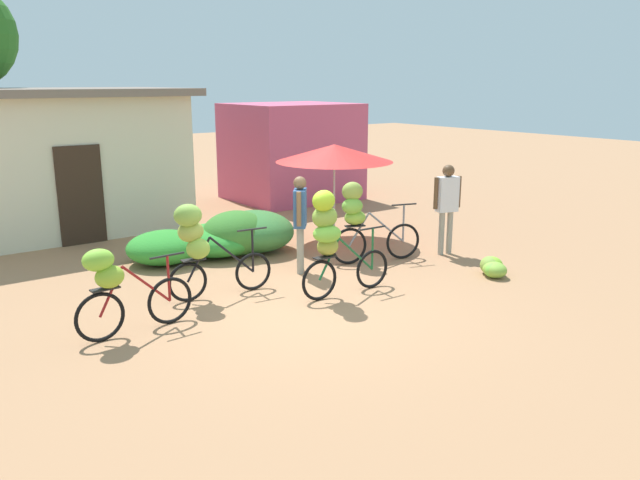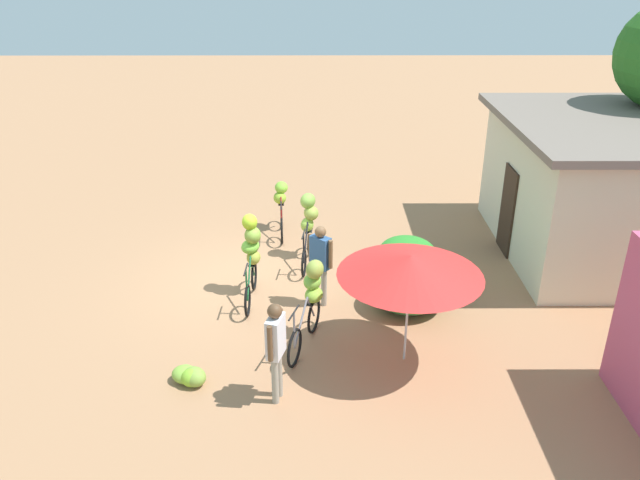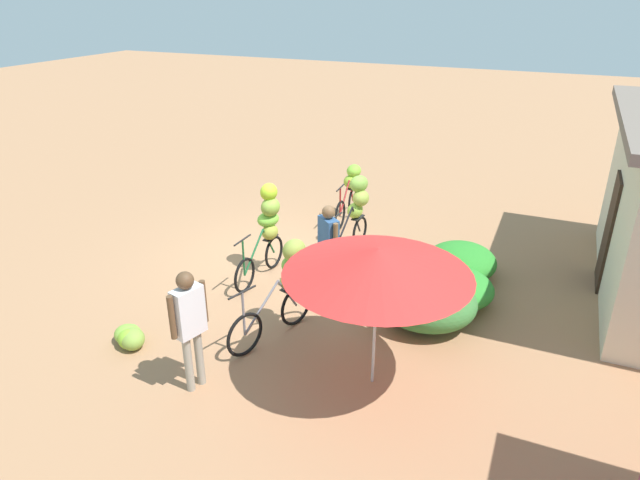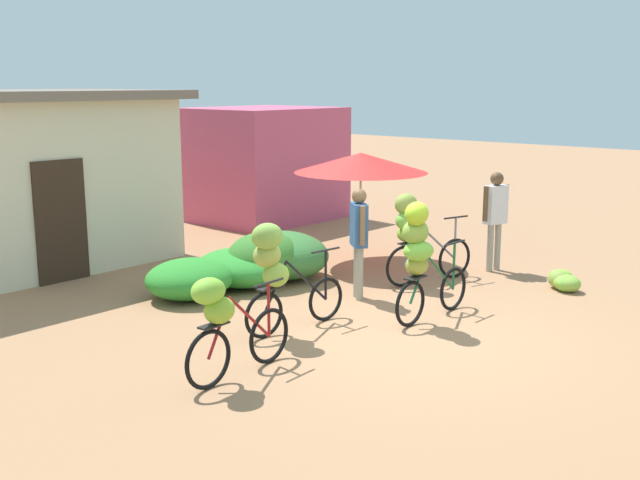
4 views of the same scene
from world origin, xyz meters
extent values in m
plane|color=#A67652|center=(0.00, 0.00, 0.00)|extent=(60.00, 60.00, 0.00)
cube|color=beige|center=(-1.50, 7.36, 1.46)|extent=(5.04, 3.29, 2.92)
cube|color=#72665B|center=(-1.50, 7.36, 3.00)|extent=(5.54, 3.79, 0.16)
cube|color=#332319|center=(-1.50, 5.70, 1.00)|extent=(0.90, 0.06, 2.00)
cube|color=#C24D70|center=(4.82, 7.45, 1.32)|extent=(3.20, 2.80, 2.64)
ellipsoid|color=#2E8B2D|center=(-0.77, 3.37, 0.30)|extent=(1.37, 1.28, 0.60)
ellipsoid|color=#308E30|center=(0.26, 3.32, 0.29)|extent=(1.42, 1.58, 0.59)
ellipsoid|color=#39782B|center=(0.57, 3.10, 0.42)|extent=(1.30, 1.19, 0.85)
ellipsoid|color=#397737|center=(1.03, 3.15, 0.39)|extent=(1.46, 1.61, 0.78)
cylinder|color=beige|center=(2.76, 2.87, 0.96)|extent=(0.04, 0.04, 1.92)
cone|color=red|center=(2.76, 2.87, 1.82)|extent=(2.39, 2.39, 0.35)
torus|color=black|center=(-1.91, 0.52, 0.33)|extent=(0.66, 0.09, 0.66)
torus|color=black|center=(-2.89, 0.47, 0.33)|extent=(0.66, 0.09, 0.66)
cylinder|color=maroon|center=(-2.72, 0.48, 0.63)|extent=(0.37, 0.06, 0.62)
cylinder|color=maroon|center=(-2.23, 0.51, 0.63)|extent=(0.66, 0.07, 0.63)
cylinder|color=black|center=(-1.91, 0.52, 0.97)|extent=(0.50, 0.06, 0.03)
cylinder|color=maroon|center=(-1.91, 0.52, 0.65)|extent=(0.04, 0.04, 0.64)
cube|color=black|center=(-2.79, 0.47, 0.69)|extent=(0.37, 0.16, 0.02)
ellipsoid|color=#8BB32F|center=(-2.73, 0.45, 0.84)|extent=(0.45, 0.39, 0.29)
ellipsoid|color=#81C337|center=(-2.84, 0.49, 1.07)|extent=(0.40, 0.32, 0.28)
torus|color=black|center=(-0.26, 1.08, 0.31)|extent=(0.61, 0.12, 0.61)
torus|color=black|center=(-1.34, 1.20, 0.31)|extent=(0.61, 0.12, 0.61)
cylinder|color=black|center=(-1.15, 1.18, 0.63)|extent=(0.41, 0.08, 0.66)
cylinder|color=black|center=(-0.61, 1.12, 0.63)|extent=(0.72, 0.11, 0.67)
cylinder|color=black|center=(-0.26, 1.08, 0.99)|extent=(0.50, 0.08, 0.03)
cylinder|color=black|center=(-0.26, 1.08, 0.65)|extent=(0.04, 0.04, 0.69)
cube|color=black|center=(-1.23, 1.18, 0.64)|extent=(0.37, 0.18, 0.02)
ellipsoid|color=#8FB73F|center=(-1.16, 1.14, 0.81)|extent=(0.43, 0.38, 0.32)
ellipsoid|color=#95A741|center=(-1.23, 1.23, 1.07)|extent=(0.45, 0.38, 0.32)
ellipsoid|color=#7EA940|center=(-1.29, 1.16, 1.33)|extent=(0.49, 0.43, 0.34)
torus|color=black|center=(1.31, 0.03, 0.31)|extent=(0.63, 0.07, 0.63)
torus|color=black|center=(0.29, 0.06, 0.31)|extent=(0.63, 0.07, 0.63)
cylinder|color=#19592D|center=(0.47, 0.06, 0.62)|extent=(0.39, 0.05, 0.62)
cylinder|color=#19592D|center=(0.98, 0.04, 0.62)|extent=(0.69, 0.06, 0.63)
cylinder|color=black|center=(1.31, 0.03, 0.99)|extent=(0.50, 0.05, 0.03)
cylinder|color=#19592D|center=(1.31, 0.03, 0.65)|extent=(0.04, 0.04, 0.67)
cube|color=black|center=(0.39, 0.06, 0.66)|extent=(0.36, 0.15, 0.02)
ellipsoid|color=#979F38|center=(0.46, 0.09, 0.81)|extent=(0.37, 0.30, 0.28)
ellipsoid|color=#77BE3A|center=(0.41, 0.03, 1.03)|extent=(0.51, 0.45, 0.27)
ellipsoid|color=#7FA238|center=(0.41, 0.09, 1.27)|extent=(0.42, 0.34, 0.34)
ellipsoid|color=#9BC423|center=(0.35, 0.04, 1.53)|extent=(0.43, 0.38, 0.31)
torus|color=black|center=(2.91, 0.98, 0.34)|extent=(0.66, 0.25, 0.67)
torus|color=black|center=(1.89, 1.31, 0.34)|extent=(0.66, 0.25, 0.67)
cylinder|color=slate|center=(2.07, 1.25, 0.63)|extent=(0.40, 0.16, 0.61)
cylinder|color=slate|center=(2.58, 1.09, 0.63)|extent=(0.70, 0.25, 0.62)
cylinder|color=black|center=(2.91, 0.98, 1.03)|extent=(0.49, 0.18, 0.03)
cylinder|color=slate|center=(2.91, 0.98, 0.68)|extent=(0.04, 0.04, 0.70)
cube|color=black|center=(1.99, 1.27, 0.70)|extent=(0.39, 0.24, 0.02)
ellipsoid|color=#89B83A|center=(2.02, 1.31, 0.85)|extent=(0.47, 0.41, 0.27)
ellipsoid|color=#7BBB3E|center=(1.93, 1.28, 1.07)|extent=(0.45, 0.40, 0.29)
ellipsoid|color=#92A741|center=(1.96, 1.33, 1.33)|extent=(0.47, 0.42, 0.34)
ellipsoid|color=#74C03E|center=(3.34, -0.79, 0.13)|extent=(0.37, 0.32, 0.26)
ellipsoid|color=#86C431|center=(3.47, -0.65, 0.16)|extent=(0.38, 0.42, 0.31)
ellipsoid|color=#85B53E|center=(3.36, -0.79, 0.13)|extent=(0.52, 0.56, 0.27)
ellipsoid|color=#7FA33E|center=(3.45, -0.62, 0.15)|extent=(0.54, 0.54, 0.31)
cylinder|color=gray|center=(0.84, 1.36, 0.41)|extent=(0.11, 0.11, 0.81)
cylinder|color=gray|center=(0.95, 1.50, 0.41)|extent=(0.11, 0.11, 0.81)
cube|color=#33598C|center=(0.89, 1.43, 1.14)|extent=(0.41, 0.44, 0.64)
cylinder|color=brown|center=(0.74, 1.24, 1.17)|extent=(0.08, 0.08, 0.58)
cylinder|color=brown|center=(1.05, 1.62, 1.17)|extent=(0.08, 0.08, 0.58)
sphere|color=brown|center=(0.89, 1.43, 1.57)|extent=(0.22, 0.22, 0.22)
cylinder|color=gray|center=(3.89, 0.72, 0.42)|extent=(0.11, 0.11, 0.83)
cylinder|color=gray|center=(3.71, 0.77, 0.42)|extent=(0.11, 0.11, 0.83)
cube|color=silver|center=(3.80, 0.74, 1.17)|extent=(0.44, 0.30, 0.66)
cylinder|color=brown|center=(4.04, 0.68, 1.20)|extent=(0.08, 0.08, 0.59)
cylinder|color=brown|center=(3.56, 0.81, 1.20)|extent=(0.08, 0.08, 0.59)
sphere|color=brown|center=(3.80, 0.74, 1.61)|extent=(0.23, 0.23, 0.23)
camera|label=1|loc=(-5.17, -7.25, 3.24)|focal=35.60mm
camera|label=2|loc=(11.74, 1.38, 6.50)|focal=35.43mm
camera|label=3|loc=(8.66, 4.68, 4.89)|focal=31.41mm
camera|label=4|loc=(-7.85, -5.47, 3.21)|focal=42.69mm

